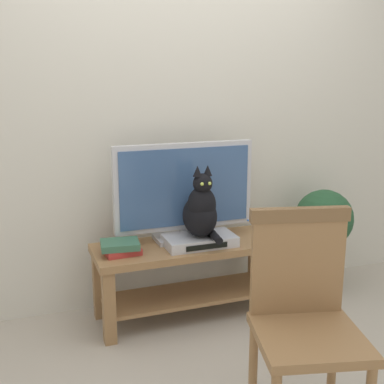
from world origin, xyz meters
name	(u,v)px	position (x,y,z in m)	size (l,w,h in m)	color
ground_plane	(227,352)	(0.00, 0.00, 0.00)	(12.00, 12.00, 0.00)	#ADA393
back_wall	(177,92)	(0.00, 0.87, 1.40)	(7.00, 0.12, 2.80)	beige
tv_stand	(189,266)	(-0.05, 0.49, 0.34)	(1.19, 0.43, 0.49)	olive
tv	(184,190)	(-0.05, 0.58, 0.81)	(0.90, 0.20, 0.62)	#B7B7BC
media_box	(200,240)	(0.00, 0.44, 0.52)	(0.44, 0.25, 0.06)	#BCBCC1
cat	(201,210)	(0.00, 0.42, 0.72)	(0.20, 0.33, 0.45)	black
wooden_chair	(304,309)	(0.05, -0.66, 0.57)	(0.52, 0.52, 0.98)	olive
book_stack	(121,247)	(-0.49, 0.46, 0.53)	(0.24, 0.20, 0.08)	#B2332D
potted_plant	(323,230)	(0.94, 0.50, 0.47)	(0.40, 0.40, 0.75)	beige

